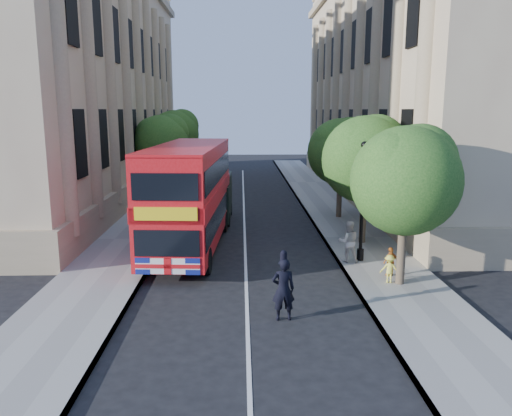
{
  "coord_description": "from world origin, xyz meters",
  "views": [
    {
      "loc": [
        -0.17,
        -14.76,
        6.55
      ],
      "look_at": [
        0.48,
        6.83,
        2.3
      ],
      "focal_mm": 35.0,
      "sensor_mm": 36.0,
      "label": 1
    }
  ],
  "objects": [
    {
      "name": "box_van",
      "position": [
        -1.8,
        14.61,
        1.34
      ],
      "size": [
        2.07,
        4.84,
        2.75
      ],
      "rotation": [
        0.0,
        0.0,
        -0.02
      ],
      "color": "black",
      "rests_on": "ground"
    },
    {
      "name": "child_a",
      "position": [
        5.69,
        3.88,
        0.7
      ],
      "size": [
        0.74,
        0.53,
        1.16
      ],
      "primitive_type": "imported",
      "rotation": [
        0.0,
        0.0,
        3.55
      ],
      "color": "orange",
      "rests_on": "pavement_right"
    },
    {
      "name": "pavement_right",
      "position": [
        5.75,
        10.0,
        0.06
      ],
      "size": [
        3.5,
        80.0,
        0.12
      ],
      "primitive_type": "cube",
      "color": "gray",
      "rests_on": "ground"
    },
    {
      "name": "pavement_left",
      "position": [
        -5.75,
        10.0,
        0.06
      ],
      "size": [
        3.5,
        80.0,
        0.12
      ],
      "primitive_type": "cube",
      "color": "gray",
      "rests_on": "ground"
    },
    {
      "name": "police_constable",
      "position": [
        1.14,
        0.09,
        1.01
      ],
      "size": [
        0.78,
        0.55,
        2.03
      ],
      "primitive_type": "imported",
      "rotation": [
        0.0,
        0.0,
        3.23
      ],
      "color": "black",
      "rests_on": "ground"
    },
    {
      "name": "building_right",
      "position": [
        13.8,
        24.0,
        9.0
      ],
      "size": [
        12.0,
        38.0,
        18.0
      ],
      "primitive_type": "cube",
      "color": "tan",
      "rests_on": "ground"
    },
    {
      "name": "lamp_post",
      "position": [
        5.0,
        6.0,
        2.51
      ],
      "size": [
        0.32,
        0.32,
        5.16
      ],
      "color": "black",
      "rests_on": "pavement_right"
    },
    {
      "name": "woman_pedestrian",
      "position": [
        4.42,
        5.78,
        1.02
      ],
      "size": [
        0.9,
        0.71,
        1.79
      ],
      "primitive_type": "imported",
      "rotation": [
        0.0,
        0.0,
        3.11
      ],
      "color": "beige",
      "rests_on": "pavement_right"
    },
    {
      "name": "building_left",
      "position": [
        -13.8,
        24.0,
        9.0
      ],
      "size": [
        12.0,
        38.0,
        18.0
      ],
      "primitive_type": "cube",
      "color": "tan",
      "rests_on": "ground"
    },
    {
      "name": "tree_right_near",
      "position": [
        5.84,
        3.03,
        4.25
      ],
      "size": [
        4.0,
        4.0,
        6.08
      ],
      "color": "#473828",
      "rests_on": "ground"
    },
    {
      "name": "tree_right_mid",
      "position": [
        5.84,
        9.03,
        4.45
      ],
      "size": [
        4.2,
        4.2,
        6.37
      ],
      "color": "#473828",
      "rests_on": "ground"
    },
    {
      "name": "ground",
      "position": [
        0.0,
        0.0,
        0.0
      ],
      "size": [
        120.0,
        120.0,
        0.0
      ],
      "primitive_type": "plane",
      "color": "black",
      "rests_on": "ground"
    },
    {
      "name": "double_decker_bus",
      "position": [
        -2.6,
        8.4,
        2.7
      ],
      "size": [
        3.45,
        10.72,
        4.88
      ],
      "rotation": [
        0.0,
        0.0,
        -0.06
      ],
      "color": "red",
      "rests_on": "ground"
    },
    {
      "name": "tree_left_back",
      "position": [
        -5.96,
        30.03,
        4.71
      ],
      "size": [
        4.2,
        4.2,
        6.65
      ],
      "color": "#473828",
      "rests_on": "ground"
    },
    {
      "name": "child_b",
      "position": [
        5.42,
        3.12,
        0.66
      ],
      "size": [
        0.76,
        0.51,
        1.08
      ],
      "primitive_type": "imported",
      "rotation": [
        0.0,
        0.0,
        2.98
      ],
      "color": "#EDE651",
      "rests_on": "pavement_right"
    },
    {
      "name": "tree_left_far",
      "position": [
        -5.96,
        22.03,
        4.44
      ],
      "size": [
        4.0,
        4.0,
        6.3
      ],
      "color": "#473828",
      "rests_on": "ground"
    },
    {
      "name": "tree_right_far",
      "position": [
        5.84,
        15.03,
        4.31
      ],
      "size": [
        4.0,
        4.0,
        6.15
      ],
      "color": "#473828",
      "rests_on": "ground"
    }
  ]
}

